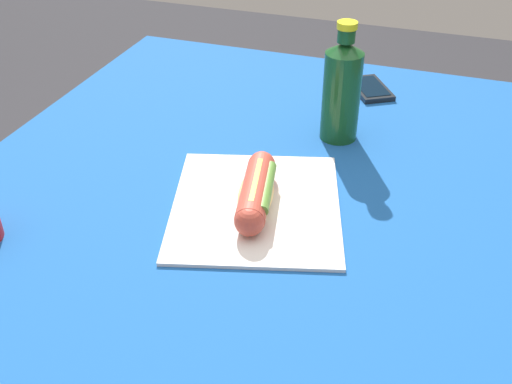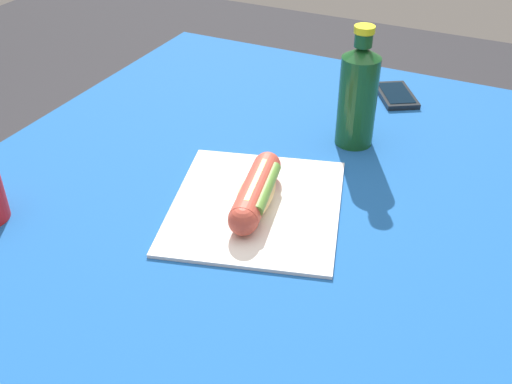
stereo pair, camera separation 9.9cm
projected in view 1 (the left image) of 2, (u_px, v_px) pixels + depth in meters
The scene contains 5 objects.
dining_table at pixel (238, 236), 1.13m from camera, with size 1.19×0.96×0.73m.
paper_wrapper at pixel (256, 206), 1.00m from camera, with size 0.31×0.27×0.01m, color silver.
hot_dog at pixel (257, 192), 0.99m from camera, with size 0.20×0.09×0.05m.
cell_phone at pixel (370, 88), 1.37m from camera, with size 0.14×0.13×0.01m.
soda_bottle at pixel (342, 89), 1.14m from camera, with size 0.07×0.07×0.23m.
Camera 1 is at (0.83, 0.32, 1.32)m, focal length 43.00 mm.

